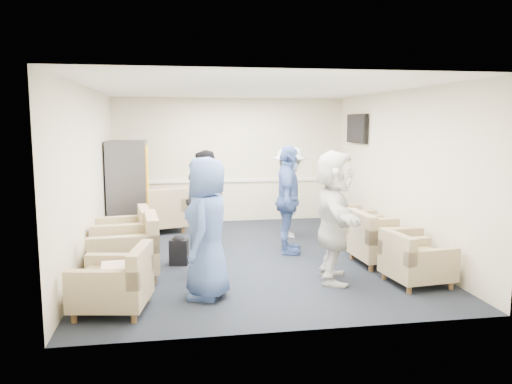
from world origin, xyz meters
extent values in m
plane|color=black|center=(0.00, 0.00, 0.00)|extent=(6.00, 6.00, 0.00)
plane|color=white|center=(0.00, 0.00, 2.70)|extent=(6.00, 6.00, 0.00)
cube|color=beige|center=(0.00, 3.00, 1.35)|extent=(5.00, 0.02, 2.70)
cube|color=beige|center=(0.00, -3.00, 1.35)|extent=(5.00, 0.02, 2.70)
cube|color=beige|center=(-2.50, 0.00, 1.35)|extent=(0.02, 6.00, 2.70)
cube|color=beige|center=(2.50, 0.00, 1.35)|extent=(0.02, 6.00, 2.70)
cube|color=white|center=(0.00, 2.98, 0.90)|extent=(4.98, 0.04, 0.06)
cube|color=black|center=(2.44, 1.80, 2.05)|extent=(0.07, 1.00, 0.58)
cube|color=black|center=(2.40, 1.80, 2.05)|extent=(0.01, 0.92, 0.50)
cube|color=#4E4E56|center=(2.48, 1.80, 1.90)|extent=(0.04, 0.10, 0.25)
cube|color=#9B8764|center=(-1.96, -2.12, 0.25)|extent=(0.94, 0.94, 0.27)
cube|color=olive|center=(-1.96, -2.12, 0.43)|extent=(0.64, 0.61, 0.10)
cube|color=#9B8764|center=(-1.63, -2.18, 0.57)|extent=(0.27, 0.82, 0.38)
cube|color=#9B8764|center=(-1.95, -0.84, 0.29)|extent=(1.03, 1.03, 0.31)
cube|color=olive|center=(-1.95, -0.84, 0.50)|extent=(0.71, 0.67, 0.11)
cube|color=#9B8764|center=(-1.55, -0.80, 0.66)|extent=(0.24, 0.95, 0.44)
cube|color=#9B8764|center=(-2.07, 0.10, 0.27)|extent=(0.99, 0.99, 0.29)
cube|color=olive|center=(-2.07, 0.10, 0.46)|extent=(0.68, 0.65, 0.10)
cube|color=#9B8764|center=(-1.71, 0.15, 0.62)|extent=(0.27, 0.89, 0.41)
cube|color=#9B8764|center=(1.99, -1.77, 0.24)|extent=(0.85, 0.85, 0.25)
cube|color=olive|center=(1.99, -1.77, 0.41)|extent=(0.59, 0.55, 0.09)
cube|color=#9B8764|center=(1.67, -1.81, 0.54)|extent=(0.21, 0.78, 0.36)
cube|color=#9B8764|center=(1.94, -0.77, 0.27)|extent=(0.91, 0.91, 0.29)
cube|color=olive|center=(1.94, -0.77, 0.46)|extent=(0.63, 0.59, 0.10)
cube|color=#9B8764|center=(1.57, -0.78, 0.61)|extent=(0.19, 0.88, 0.41)
cube|color=#9B8764|center=(1.98, -0.04, 0.24)|extent=(0.82, 0.82, 0.26)
cube|color=olive|center=(1.98, -0.04, 0.41)|extent=(0.57, 0.53, 0.09)
cube|color=#9B8764|center=(1.65, -0.02, 0.55)|extent=(0.17, 0.78, 0.36)
cube|color=#9B8764|center=(2.00, 0.97, 0.24)|extent=(0.83, 0.83, 0.26)
cube|color=olive|center=(2.00, 0.97, 0.42)|extent=(0.58, 0.54, 0.09)
cube|color=#9B8764|center=(1.67, 0.95, 0.56)|extent=(0.17, 0.80, 0.38)
cube|color=#9B8764|center=(-1.54, 2.20, 0.29)|extent=(1.17, 1.17, 0.31)
cube|color=olive|center=(-1.54, 2.20, 0.50)|extent=(0.77, 0.80, 0.11)
cube|color=#9B8764|center=(-1.44, 1.82, 0.67)|extent=(0.96, 0.41, 0.45)
cube|color=#4E4E56|center=(-2.10, 1.90, 0.92)|extent=(0.72, 0.87, 1.83)
cube|color=orange|center=(-1.73, 1.90, 1.01)|extent=(0.02, 0.74, 1.47)
cube|color=black|center=(-1.73, 1.90, 0.24)|extent=(0.02, 0.43, 0.12)
cube|color=black|center=(-1.18, -0.30, 0.20)|extent=(0.31, 0.25, 0.39)
sphere|color=black|center=(-1.18, -0.30, 0.37)|extent=(0.20, 0.20, 0.20)
cube|color=white|center=(-1.91, -2.12, 0.49)|extent=(0.36, 0.45, 0.12)
imported|color=#435FA1|center=(-0.83, -1.80, 0.88)|extent=(0.77, 0.98, 1.76)
imported|color=#435FA1|center=(-0.91, -0.90, 0.76)|extent=(0.42, 0.59, 1.52)
imported|color=black|center=(-0.68, 0.83, 0.85)|extent=(0.92, 1.01, 1.70)
imported|color=white|center=(0.93, 1.23, 0.87)|extent=(0.82, 1.21, 1.73)
imported|color=#435FA1|center=(0.63, 0.09, 0.90)|extent=(0.68, 1.13, 1.80)
imported|color=silver|center=(0.92, -1.45, 0.90)|extent=(0.91, 1.75, 1.81)
camera|label=1|loc=(-1.22, -7.86, 2.18)|focal=35.00mm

